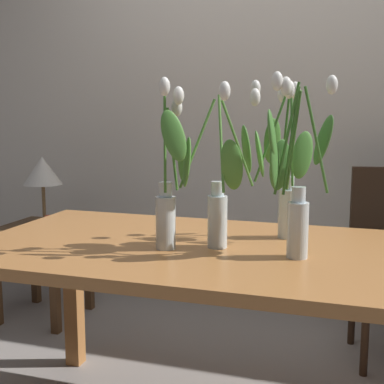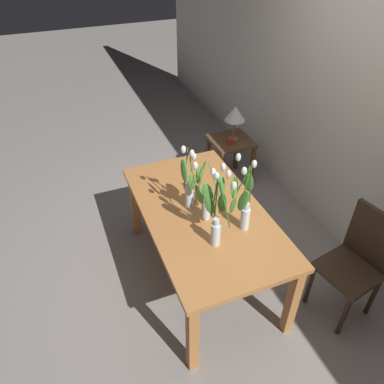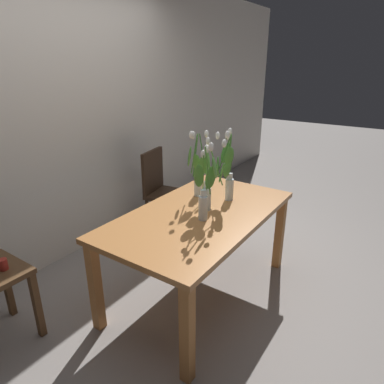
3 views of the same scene
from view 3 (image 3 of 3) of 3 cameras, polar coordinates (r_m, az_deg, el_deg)
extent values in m
plane|color=gray|center=(2.97, 1.27, -16.50)|extent=(18.00, 18.00, 0.00)
cube|color=silver|center=(3.40, -20.18, 12.05)|extent=(9.00, 0.10, 2.70)
cube|color=#B7753D|center=(2.59, 1.40, -3.82)|extent=(1.60, 0.90, 0.04)
cube|color=#B7753D|center=(2.11, -0.81, -22.81)|extent=(0.07, 0.07, 0.70)
cube|color=#B7753D|center=(3.21, 14.52, -6.70)|extent=(0.07, 0.07, 0.70)
cube|color=#B7753D|center=(2.54, -15.98, -15.10)|extent=(0.07, 0.07, 0.70)
cube|color=#B7753D|center=(3.51, 2.52, -3.54)|extent=(0.07, 0.07, 0.70)
cylinder|color=silver|center=(2.80, 6.31, 0.44)|extent=(0.07, 0.07, 0.18)
cylinder|color=silver|center=(2.76, 6.41, 2.67)|extent=(0.04, 0.04, 0.05)
cylinder|color=silver|center=(2.81, 6.29, -0.13)|extent=(0.06, 0.06, 0.11)
cylinder|color=#3D752D|center=(2.69, 6.14, 5.88)|extent=(0.05, 0.02, 0.34)
ellipsoid|color=white|center=(2.64, 5.98, 9.38)|extent=(0.04, 0.04, 0.06)
ellipsoid|color=#427F33|center=(2.67, 5.98, 4.07)|extent=(0.04, 0.11, 0.18)
cylinder|color=#3D752D|center=(2.77, 6.41, 6.35)|extent=(0.08, 0.06, 0.34)
ellipsoid|color=white|center=(2.78, 6.43, 10.07)|extent=(0.04, 0.04, 0.06)
ellipsoid|color=#427F33|center=(2.81, 5.73, 6.56)|extent=(0.10, 0.09, 0.18)
cylinder|color=#3D752D|center=(2.72, 5.31, 5.97)|extent=(0.05, 0.09, 0.33)
ellipsoid|color=white|center=(2.68, 4.37, 9.47)|extent=(0.04, 0.04, 0.06)
ellipsoid|color=#427F33|center=(2.71, 4.38, 4.25)|extent=(0.09, 0.06, 0.18)
cylinder|color=#3D752D|center=(2.68, 6.15, 5.95)|extent=(0.08, 0.01, 0.35)
ellipsoid|color=white|center=(2.61, 5.96, 9.59)|extent=(0.04, 0.04, 0.06)
ellipsoid|color=#427F33|center=(2.63, 6.30, 5.89)|extent=(0.04, 0.11, 0.18)
cylinder|color=silver|center=(2.60, 2.47, -1.15)|extent=(0.07, 0.07, 0.18)
cylinder|color=silver|center=(2.56, 2.51, 1.24)|extent=(0.04, 0.04, 0.05)
cylinder|color=silver|center=(2.61, 2.46, -1.76)|extent=(0.06, 0.06, 0.11)
cylinder|color=#56933D|center=(2.50, 4.04, 4.57)|extent=(0.05, 0.11, 0.31)
ellipsoid|color=white|center=(2.45, 5.45, 8.15)|extent=(0.04, 0.04, 0.06)
ellipsoid|color=#4C8E38|center=(2.54, 5.00, 3.23)|extent=(0.08, 0.09, 0.18)
cylinder|color=#56933D|center=(2.44, 2.51, 4.04)|extent=(0.11, 0.07, 0.30)
ellipsoid|color=white|center=(2.34, 2.52, 7.29)|extent=(0.04, 0.04, 0.06)
ellipsoid|color=#4C8E38|center=(2.42, 3.12, 2.42)|extent=(0.07, 0.09, 0.18)
cylinder|color=#56933D|center=(2.58, 2.60, 4.91)|extent=(0.11, 0.07, 0.30)
ellipsoid|color=white|center=(2.59, 2.69, 8.59)|extent=(0.04, 0.04, 0.06)
ellipsoid|color=#4C8E38|center=(2.62, 2.00, 4.74)|extent=(0.07, 0.09, 0.17)
cylinder|color=silver|center=(2.44, 1.88, -2.71)|extent=(0.07, 0.07, 0.18)
cylinder|color=silver|center=(2.39, 1.91, -0.19)|extent=(0.04, 0.04, 0.05)
cylinder|color=silver|center=(2.45, 1.87, -3.35)|extent=(0.06, 0.06, 0.11)
cylinder|color=#478433|center=(2.37, 1.91, 3.04)|extent=(0.04, 0.03, 0.28)
ellipsoid|color=white|center=(2.35, 1.92, 6.40)|extent=(0.04, 0.04, 0.06)
ellipsoid|color=#4C8E38|center=(2.42, 1.16, 2.75)|extent=(0.06, 0.07, 0.17)
cylinder|color=#478433|center=(2.33, 2.67, 3.55)|extent=(0.02, 0.05, 0.34)
ellipsoid|color=white|center=(2.28, 3.25, 7.62)|extent=(0.04, 0.04, 0.06)
ellipsoid|color=#4C8E38|center=(2.35, 3.81, 4.07)|extent=(0.12, 0.05, 0.18)
cylinder|color=silver|center=(2.87, 1.03, 1.09)|extent=(0.07, 0.07, 0.18)
cylinder|color=silver|center=(2.83, 1.04, 3.28)|extent=(0.04, 0.04, 0.05)
cylinder|color=silver|center=(2.88, 1.02, 0.53)|extent=(0.06, 0.06, 0.11)
cylinder|color=#3D752D|center=(2.79, 0.38, 6.35)|extent=(0.04, 0.05, 0.32)
ellipsoid|color=white|center=(2.75, -0.13, 9.64)|extent=(0.04, 0.04, 0.06)
ellipsoid|color=#4C8E38|center=(2.76, -0.43, 6.02)|extent=(0.08, 0.08, 0.17)
cylinder|color=#3D752D|center=(2.78, 1.82, 6.42)|extent=(0.03, 0.06, 0.33)
ellipsoid|color=white|center=(2.74, 2.46, 9.78)|extent=(0.04, 0.04, 0.06)
ellipsoid|color=#4C8E38|center=(2.81, 2.76, 5.45)|extent=(0.09, 0.08, 0.18)
cylinder|color=#3D752D|center=(2.73, 0.59, 6.23)|extent=(0.12, 0.04, 0.33)
ellipsoid|color=white|center=(2.63, 0.17, 9.57)|extent=(0.04, 0.04, 0.06)
ellipsoid|color=#4C8E38|center=(2.70, 0.86, 4.74)|extent=(0.07, 0.08, 0.18)
cube|color=#382619|center=(3.71, -4.09, -0.45)|extent=(0.47, 0.47, 0.04)
cylinder|color=#382619|center=(3.88, -0.60, -3.20)|extent=(0.04, 0.04, 0.43)
cylinder|color=#382619|center=(3.60, -2.83, -5.25)|extent=(0.04, 0.04, 0.43)
cylinder|color=#382619|center=(4.02, -5.04, -2.39)|extent=(0.04, 0.04, 0.43)
cylinder|color=#382619|center=(3.75, -7.51, -4.28)|extent=(0.04, 0.04, 0.43)
cube|color=#382619|center=(3.71, -6.66, 3.55)|extent=(0.40, 0.11, 0.46)
cube|color=brown|center=(2.66, -24.65, -16.92)|extent=(0.04, 0.04, 0.51)
cube|color=brown|center=(2.95, -28.72, -13.68)|extent=(0.04, 0.04, 0.51)
cylinder|color=#B72D23|center=(2.55, -29.24, -10.61)|extent=(0.06, 0.06, 0.07)
camera|label=1|loc=(2.63, 43.22, 1.89)|focal=49.64mm
camera|label=2|loc=(4.06, 32.77, 29.61)|focal=34.63mm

